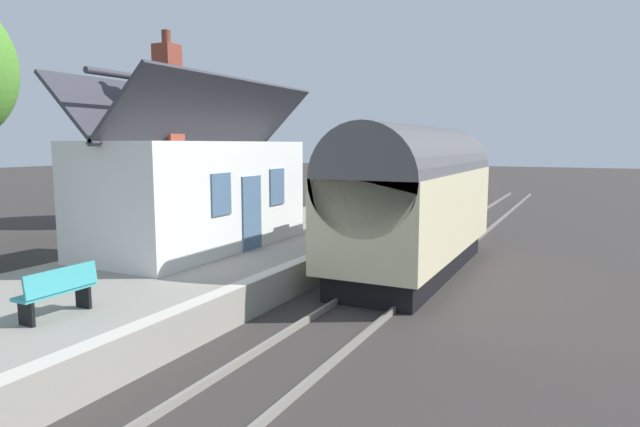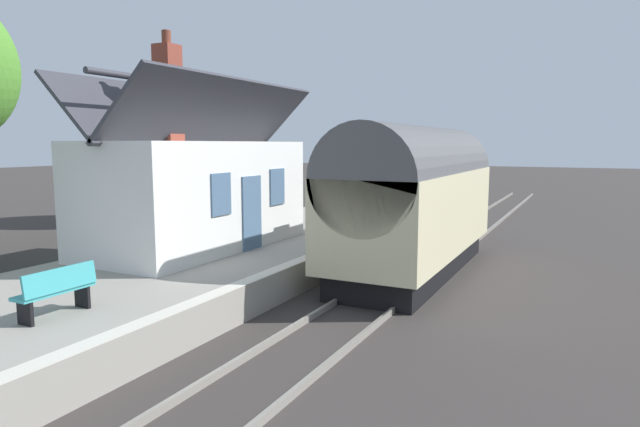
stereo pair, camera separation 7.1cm
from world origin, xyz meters
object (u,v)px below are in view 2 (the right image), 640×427
at_px(bench_platform_end, 372,205).
at_px(planter_under_sign, 405,193).
at_px(bench_near_building, 57,290).
at_px(planter_bench_right, 410,194).
at_px(planter_by_door, 341,207).
at_px(tree_distant, 177,121).
at_px(bench_mid_platform, 387,199).
at_px(station_sign_board, 327,202).
at_px(station_building, 197,189).
at_px(train, 416,198).
at_px(lamp_post_platform, 384,153).

distance_m(bench_platform_end, planter_under_sign, 6.71).
distance_m(bench_near_building, planter_bench_right, 22.79).
relative_size(planter_bench_right, planter_under_sign, 1.12).
relative_size(planter_by_door, tree_distant, 0.13).
relative_size(bench_mid_platform, tree_distant, 0.19).
bearing_deg(station_sign_board, station_building, 133.48).
bearing_deg(station_sign_board, bench_platform_end, 7.27).
bearing_deg(train, planter_by_door, 41.30).
bearing_deg(tree_distant, bench_platform_end, -87.97).
xyz_separation_m(train, station_sign_board, (-0.22, 2.78, -0.23)).
height_order(train, bench_mid_platform, train).
bearing_deg(planter_by_door, planter_under_sign, -6.91).
xyz_separation_m(train, planter_bench_right, (13.60, 4.37, -1.15)).
bearing_deg(bench_platform_end, train, -147.85).
distance_m(bench_near_building, lamp_post_platform, 13.57).
height_order(bench_near_building, tree_distant, tree_distant).
bearing_deg(train, station_sign_board, 94.46).
distance_m(station_building, lamp_post_platform, 7.84).
xyz_separation_m(planter_under_sign, tree_distant, (-7.02, 9.28, 3.65)).
relative_size(train, planter_under_sign, 10.41).
distance_m(bench_platform_end, lamp_post_platform, 2.79).
xyz_separation_m(bench_near_building, lamp_post_platform, (13.34, -1.14, 2.18)).
height_order(train, planter_under_sign, train).
relative_size(train, station_sign_board, 5.59).
bearing_deg(planter_bench_right, lamp_post_platform, -168.78).
distance_m(bench_mid_platform, lamp_post_platform, 4.90).
bearing_deg(station_building, train, -62.49).
relative_size(bench_platform_end, planter_by_door, 1.46).
bearing_deg(bench_mid_platform, planter_by_door, 156.03).
height_order(planter_bench_right, tree_distant, tree_distant).
bearing_deg(lamp_post_platform, train, -149.00).
height_order(bench_platform_end, lamp_post_platform, lamp_post_platform).
distance_m(planter_by_door, planter_bench_right, 7.90).
xyz_separation_m(planter_bench_right, station_sign_board, (-13.82, -1.60, 0.93)).
xyz_separation_m(bench_mid_platform, bench_near_building, (-17.52, -0.22, 0.00)).
distance_m(station_building, bench_near_building, 6.66).
distance_m(lamp_post_platform, station_sign_board, 4.63).
height_order(station_building, bench_platform_end, station_building).
relative_size(bench_mid_platform, planter_under_sign, 1.68).
xyz_separation_m(bench_platform_end, planter_bench_right, (8.00, 0.86, -0.22)).
bearing_deg(station_building, planter_bench_right, -4.41).
height_order(station_building, planter_under_sign, station_building).
height_order(planter_by_door, station_sign_board, station_sign_board).
bearing_deg(planter_bench_right, bench_mid_platform, -174.45).
bearing_deg(planter_under_sign, planter_by_door, 173.09).
xyz_separation_m(planter_under_sign, station_sign_board, (-12.48, -1.46, 0.76)).
relative_size(station_building, station_sign_board, 4.70).
height_order(bench_platform_end, planter_by_door, bench_platform_end).
bearing_deg(bench_platform_end, planter_bench_right, 6.12).
xyz_separation_m(bench_platform_end, bench_mid_platform, (2.75, 0.35, 0.00)).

